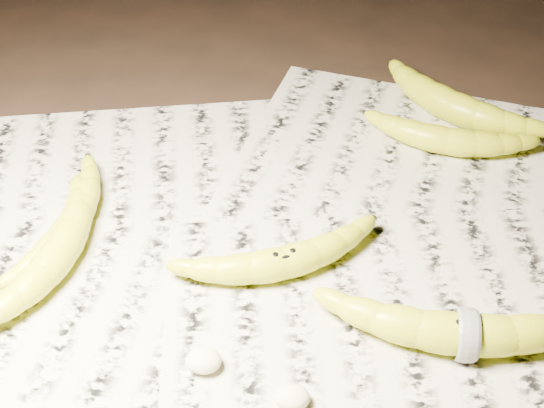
# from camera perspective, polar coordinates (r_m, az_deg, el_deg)

# --- Properties ---
(ground) EXTENTS (3.00, 3.00, 0.00)m
(ground) POSITION_cam_1_polar(r_m,az_deg,el_deg) (0.77, 0.47, -5.06)
(ground) COLOR black
(ground) RESTS_ON ground
(newspaper_patch) EXTENTS (0.90, 0.70, 0.01)m
(newspaper_patch) POSITION_cam_1_polar(r_m,az_deg,el_deg) (0.76, 1.17, -5.38)
(newspaper_patch) COLOR #BCB9A1
(newspaper_patch) RESTS_ON ground
(banana_left_a) EXTENTS (0.08, 0.19, 0.03)m
(banana_left_a) POSITION_cam_1_polar(r_m,az_deg,el_deg) (0.82, -14.75, -1.05)
(banana_left_a) COLOR yellow
(banana_left_a) RESTS_ON newspaper_patch
(banana_left_b) EXTENTS (0.10, 0.20, 0.04)m
(banana_left_b) POSITION_cam_1_polar(r_m,az_deg,el_deg) (0.79, -15.73, -3.29)
(banana_left_b) COLOR yellow
(banana_left_b) RESTS_ON newspaper_patch
(banana_center) EXTENTS (0.20, 0.12, 0.03)m
(banana_center) POSITION_cam_1_polar(r_m,az_deg,el_deg) (0.75, 0.85, -4.24)
(banana_center) COLOR yellow
(banana_center) RESTS_ON newspaper_patch
(banana_taped) EXTENTS (0.24, 0.07, 0.04)m
(banana_taped) POSITION_cam_1_polar(r_m,az_deg,el_deg) (0.70, 14.41, -9.31)
(banana_taped) COLOR yellow
(banana_taped) RESTS_ON newspaper_patch
(banana_upper_a) EXTENTS (0.18, 0.09, 0.03)m
(banana_upper_a) POSITION_cam_1_polar(r_m,az_deg,el_deg) (0.93, 13.06, 4.86)
(banana_upper_a) COLOR yellow
(banana_upper_a) RESTS_ON newspaper_patch
(banana_upper_b) EXTENTS (0.19, 0.18, 0.04)m
(banana_upper_b) POSITION_cam_1_polar(r_m,az_deg,el_deg) (0.99, 13.34, 7.42)
(banana_upper_b) COLOR yellow
(banana_upper_b) RESTS_ON newspaper_patch
(measuring_tape) EXTENTS (0.01, 0.05, 0.05)m
(measuring_tape) POSITION_cam_1_polar(r_m,az_deg,el_deg) (0.70, 14.41, -9.31)
(measuring_tape) COLOR white
(measuring_tape) RESTS_ON newspaper_patch
(flesh_chunk_a) EXTENTS (0.03, 0.03, 0.02)m
(flesh_chunk_a) POSITION_cam_1_polar(r_m,az_deg,el_deg) (0.68, -5.20, -11.46)
(flesh_chunk_a) COLOR beige
(flesh_chunk_a) RESTS_ON newspaper_patch
(flesh_chunk_c) EXTENTS (0.03, 0.03, 0.02)m
(flesh_chunk_c) POSITION_cam_1_polar(r_m,az_deg,el_deg) (0.66, 1.52, -14.16)
(flesh_chunk_c) COLOR beige
(flesh_chunk_c) RESTS_ON newspaper_patch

